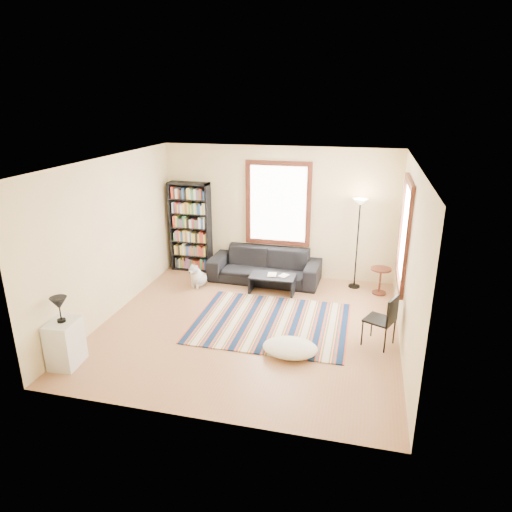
% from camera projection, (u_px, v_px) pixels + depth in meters
% --- Properties ---
extents(floor, '(5.00, 5.00, 0.10)m').
position_uv_depth(floor, '(249.00, 328.00, 7.92)').
color(floor, '#9D6647').
rests_on(floor, ground).
extents(ceiling, '(5.00, 5.00, 0.10)m').
position_uv_depth(ceiling, '(248.00, 158.00, 6.96)').
color(ceiling, white).
rests_on(ceiling, floor).
extents(wall_back, '(5.00, 0.10, 2.80)m').
position_uv_depth(wall_back, '(279.00, 212.00, 9.78)').
color(wall_back, '#CEB58B').
rests_on(wall_back, floor).
extents(wall_front, '(5.00, 0.10, 2.80)m').
position_uv_depth(wall_front, '(192.00, 318.00, 5.10)').
color(wall_front, '#CEB58B').
rests_on(wall_front, floor).
extents(wall_left, '(0.10, 5.00, 2.80)m').
position_uv_depth(wall_left, '(108.00, 238.00, 8.01)').
color(wall_left, '#CEB58B').
rests_on(wall_left, floor).
extents(wall_right, '(0.10, 5.00, 2.80)m').
position_uv_depth(wall_right, '(412.00, 261.00, 6.87)').
color(wall_right, '#CEB58B').
rests_on(wall_right, floor).
extents(window_back, '(1.20, 0.06, 1.60)m').
position_uv_depth(window_back, '(278.00, 204.00, 9.64)').
color(window_back, white).
rests_on(window_back, wall_back).
extents(window_right, '(0.06, 1.20, 1.60)m').
position_uv_depth(window_right, '(405.00, 233.00, 7.55)').
color(window_right, white).
rests_on(window_right, wall_right).
extents(rug, '(2.66, 2.13, 0.02)m').
position_uv_depth(rug, '(271.00, 323.00, 7.97)').
color(rug, '#0C1E3C').
rests_on(rug, floor).
extents(sofa, '(2.36, 0.99, 0.68)m').
position_uv_depth(sofa, '(265.00, 266.00, 9.71)').
color(sofa, black).
rests_on(sofa, floor).
extents(bookshelf, '(0.90, 0.30, 2.00)m').
position_uv_depth(bookshelf, '(191.00, 227.00, 10.13)').
color(bookshelf, black).
rests_on(bookshelf, floor).
extents(coffee_table, '(0.95, 0.60, 0.36)m').
position_uv_depth(coffee_table, '(272.00, 284.00, 9.18)').
color(coffee_table, black).
rests_on(coffee_table, floor).
extents(book_a, '(0.25, 0.20, 0.02)m').
position_uv_depth(book_a, '(268.00, 275.00, 9.14)').
color(book_a, beige).
rests_on(book_a, coffee_table).
extents(book_b, '(0.23, 0.26, 0.02)m').
position_uv_depth(book_b, '(280.00, 275.00, 9.13)').
color(book_b, beige).
rests_on(book_b, coffee_table).
extents(floor_cushion, '(0.94, 0.77, 0.21)m').
position_uv_depth(floor_cushion, '(290.00, 348.00, 6.98)').
color(floor_cushion, white).
rests_on(floor_cushion, floor).
extents(floor_lamp, '(0.38, 0.38, 1.86)m').
position_uv_depth(floor_lamp, '(357.00, 244.00, 9.18)').
color(floor_lamp, black).
rests_on(floor_lamp, floor).
extents(side_table, '(0.50, 0.50, 0.54)m').
position_uv_depth(side_table, '(380.00, 281.00, 9.08)').
color(side_table, '#461711').
rests_on(side_table, floor).
extents(folding_chair, '(0.55, 0.54, 0.86)m').
position_uv_depth(folding_chair, '(379.00, 320.00, 7.15)').
color(folding_chair, black).
rests_on(folding_chair, floor).
extents(white_cabinet, '(0.42, 0.53, 0.70)m').
position_uv_depth(white_cabinet, '(65.00, 343.00, 6.63)').
color(white_cabinet, silver).
rests_on(white_cabinet, floor).
extents(table_lamp, '(0.25, 0.25, 0.38)m').
position_uv_depth(table_lamp, '(60.00, 310.00, 6.46)').
color(table_lamp, black).
rests_on(table_lamp, white_cabinet).
extents(dog, '(0.48, 0.58, 0.51)m').
position_uv_depth(dog, '(199.00, 274.00, 9.46)').
color(dog, silver).
rests_on(dog, floor).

